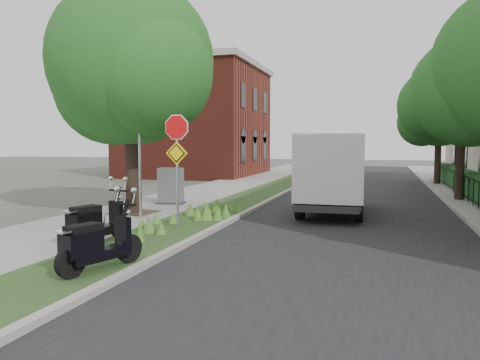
# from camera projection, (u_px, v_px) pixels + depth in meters

# --- Properties ---
(ground) EXTENTS (120.00, 120.00, 0.00)m
(ground) POSITION_uv_depth(u_px,v_px,m) (219.00, 240.00, 11.84)
(ground) COLOR #4C5147
(ground) RESTS_ON ground
(sidewalk_near) EXTENTS (3.50, 60.00, 0.12)m
(sidewalk_near) POSITION_uv_depth(u_px,v_px,m) (205.00, 192.00, 22.60)
(sidewalk_near) COLOR gray
(sidewalk_near) RESTS_ON ground
(verge) EXTENTS (2.00, 60.00, 0.12)m
(verge) POSITION_uv_depth(u_px,v_px,m) (260.00, 194.00, 21.81)
(verge) COLOR #2B481E
(verge) RESTS_ON ground
(kerb_near) EXTENTS (0.20, 60.00, 0.13)m
(kerb_near) POSITION_uv_depth(u_px,v_px,m) (281.00, 195.00, 21.52)
(kerb_near) COLOR #9E9991
(kerb_near) RESTS_ON ground
(road) EXTENTS (7.00, 60.00, 0.01)m
(road) POSITION_uv_depth(u_px,v_px,m) (359.00, 199.00, 20.51)
(road) COLOR black
(road) RESTS_ON ground
(kerb_far) EXTENTS (0.20, 60.00, 0.13)m
(kerb_far) POSITION_uv_depth(u_px,v_px,m) (445.00, 200.00, 19.50)
(kerb_far) COLOR #9E9991
(kerb_far) RESTS_ON ground
(street_tree_main) EXTENTS (6.21, 5.54, 7.66)m
(street_tree_main) POSITION_uv_depth(u_px,v_px,m) (130.00, 71.00, 15.37)
(street_tree_main) COLOR black
(street_tree_main) RESTS_ON ground
(bare_post) EXTENTS (0.08, 0.08, 4.00)m
(bare_post) POSITION_uv_depth(u_px,v_px,m) (140.00, 154.00, 14.31)
(bare_post) COLOR #A5A8AD
(bare_post) RESTS_ON ground
(bike_hoop) EXTENTS (0.06, 0.78, 0.77)m
(bike_hoop) POSITION_uv_depth(u_px,v_px,m) (112.00, 219.00, 12.01)
(bike_hoop) COLOR #A5A8AD
(bike_hoop) RESTS_ON ground
(sign_assembly) EXTENTS (0.94, 0.08, 3.22)m
(sign_assembly) POSITION_uv_depth(u_px,v_px,m) (177.00, 147.00, 12.62)
(sign_assembly) COLOR #A5A8AD
(sign_assembly) RESTS_ON ground
(fence_far) EXTENTS (0.04, 24.00, 1.00)m
(fence_far) POSITION_uv_depth(u_px,v_px,m) (464.00, 186.00, 19.25)
(fence_far) COLOR black
(fence_far) RESTS_ON ground
(brick_building) EXTENTS (9.40, 10.40, 8.30)m
(brick_building) POSITION_uv_depth(u_px,v_px,m) (197.00, 120.00, 35.24)
(brick_building) COLOR maroon
(brick_building) RESTS_ON ground
(far_tree_b) EXTENTS (4.83, 4.31, 6.56)m
(far_tree_b) POSITION_uv_depth(u_px,v_px,m) (461.00, 96.00, 19.08)
(far_tree_b) COLOR black
(far_tree_b) RESTS_ON ground
(far_tree_c) EXTENTS (4.37, 3.89, 5.93)m
(far_tree_c) POSITION_uv_depth(u_px,v_px,m) (438.00, 117.00, 26.73)
(far_tree_c) COLOR black
(far_tree_c) RESTS_ON ground
(scooter_near) EXTENTS (0.70, 1.90, 0.92)m
(scooter_near) POSITION_uv_depth(u_px,v_px,m) (92.00, 226.00, 10.60)
(scooter_near) COLOR black
(scooter_near) RESTS_ON ground
(scooter_far) EXTENTS (0.77, 1.83, 0.90)m
(scooter_far) POSITION_uv_depth(u_px,v_px,m) (92.00, 249.00, 8.38)
(scooter_far) COLOR black
(scooter_far) RESTS_ON ground
(box_truck) EXTENTS (2.21, 5.20, 2.32)m
(box_truck) POSITION_uv_depth(u_px,v_px,m) (333.00, 170.00, 15.94)
(box_truck) COLOR #262628
(box_truck) RESTS_ON ground
(utility_cabinet) EXTENTS (1.13, 0.84, 1.37)m
(utility_cabinet) POSITION_uv_depth(u_px,v_px,m) (171.00, 186.00, 17.99)
(utility_cabinet) COLOR #262628
(utility_cabinet) RESTS_ON ground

